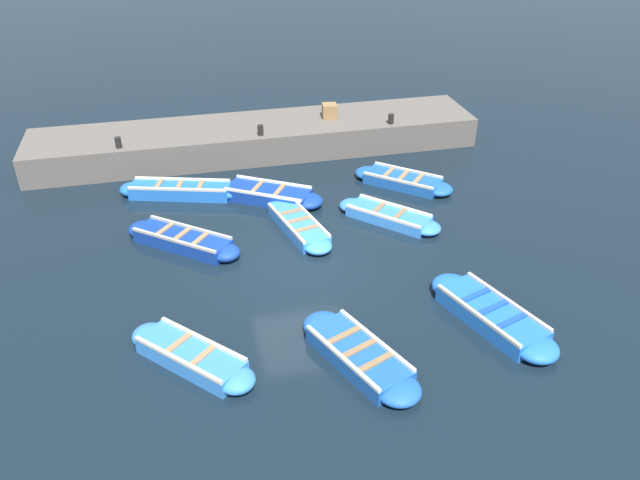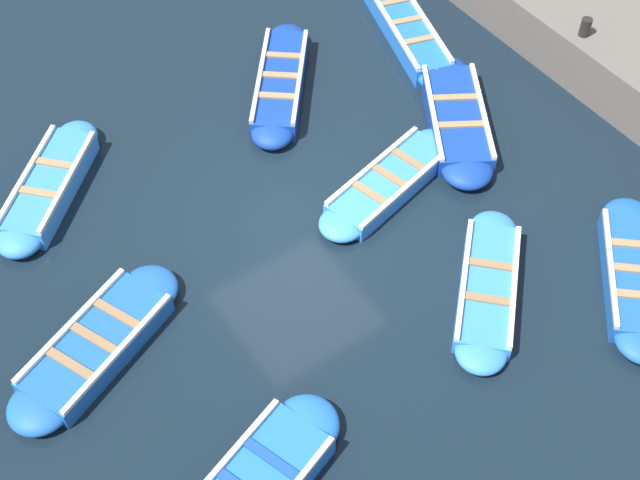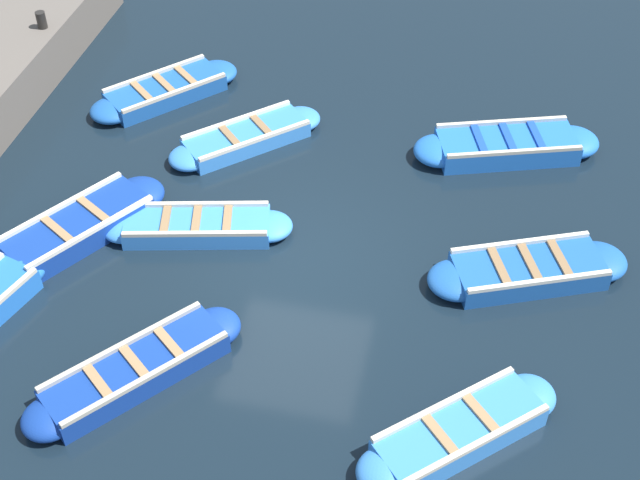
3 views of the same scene
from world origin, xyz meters
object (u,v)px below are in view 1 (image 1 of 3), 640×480
Objects in this scene: boat_near_quay at (183,240)px; bollard_north at (118,143)px; boat_outer_left at (403,181)px; boat_centre at (191,357)px; bollard_mid_north at (261,130)px; boat_broadside at (298,225)px; boat_outer_right at (389,216)px; wooden_crate at (329,111)px; bollard_mid_south at (391,119)px; boat_tucked at (359,355)px; boat_alongside at (268,195)px; boat_far_corner at (491,315)px; boat_inner_gap at (180,190)px.

bollard_north reaches higher than boat_near_quay.
boat_outer_left is 1.06× the size of boat_centre.
boat_near_quay is 9.13× the size of bollard_mid_north.
boat_broadside is 2.64m from boat_outer_right.
wooden_crate is (-1.06, 7.22, 0.07)m from bollard_north.
boat_tucked is at bearing -22.00° from bollard_mid_south.
boat_alongside is at bearing -89.92° from boat_outer_left.
boat_far_corner reaches higher than boat_near_quay.
wooden_crate reaches higher than boat_inner_gap.
boat_outer_left is (-6.95, 0.40, -0.03)m from boat_far_corner.
boat_centre is 7.66m from boat_inner_gap.
bollard_mid_north reaches higher than boat_near_quay.
boat_near_quay is 0.95× the size of boat_broadside.
boat_centre is at bearing 9.78° from bollard_north.
boat_inner_gap is 7.71× the size of wooden_crate.
bollard_mid_north is (-1.86, 2.83, 0.99)m from boat_inner_gap.
wooden_crate is (-1.06, -1.95, 0.07)m from bollard_mid_south.
boat_tucked is at bearing -11.01° from wooden_crate.
boat_outer_left is 8.37m from boat_tucked.
boat_centre is at bearing -91.55° from boat_far_corner.
boat_alongside is at bearing -164.89° from boat_broadside.
boat_far_corner is at bearing -5.17° from bollard_mid_south.
bollard_mid_north is (-10.27, -0.43, 1.01)m from boat_tucked.
boat_inner_gap is (-7.84, -6.53, 0.00)m from boat_far_corner.
boat_near_quay is 0.83× the size of boat_inner_gap.
boat_far_corner is at bearing 20.91° from bollard_mid_north.
boat_outer_left is 5.04m from bollard_mid_north.
boat_centre reaches higher than boat_near_quay.
boat_broadside is 9.57× the size of bollard_north.
boat_far_corner reaches higher than boat_broadside.
boat_alongside is at bearing -150.48° from boat_far_corner.
boat_broadside is at bearing 15.11° from boat_alongside.
bollard_mid_north is 1.00× the size of bollard_mid_south.
boat_alongside is (-2.09, 2.67, 0.01)m from boat_near_quay.
boat_far_corner is 3.32m from boat_tucked.
wooden_crate is (-10.57, 5.58, 1.07)m from boat_centre.
boat_alongside is at bearing -36.99° from wooden_crate.
bollard_north reaches higher than boat_alongside.
boat_near_quay is at bearing -89.69° from boat_outer_right.
boat_alongside is at bearing 71.11° from boat_inner_gap.
boat_centre is (4.71, -5.88, 0.03)m from boat_outer_right.
boat_alongside reaches higher than boat_near_quay.
boat_inner_gap reaches higher than boat_outer_left.
boat_inner_gap reaches higher than boat_tucked.
boat_broadside is 9.57× the size of bollard_mid_south.
bollard_mid_north reaches higher than boat_alongside.
bollard_north is at bearing -90.00° from bollard_mid_north.
boat_outer_right is 5.72× the size of wooden_crate.
boat_broadside is 5.81m from boat_centre.
boat_outer_right is at bearing 128.72° from boat_centre.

